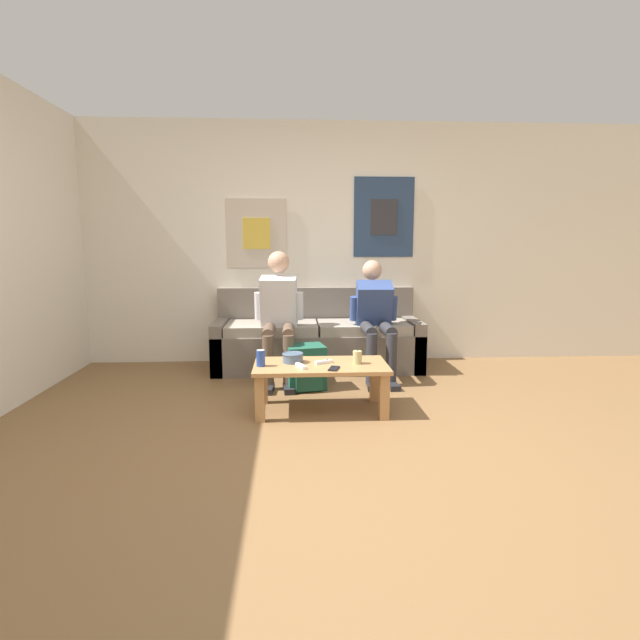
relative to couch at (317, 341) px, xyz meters
name	(u,v)px	position (x,y,z in m)	size (l,w,h in m)	color
ground_plane	(324,454)	(-0.07, -2.17, -0.28)	(18.00, 18.00, 0.00)	brown
wall_back	(309,244)	(-0.07, 0.37, 1.00)	(10.00, 0.07, 2.55)	silver
couch	(317,341)	(0.00, 0.00, 0.00)	(2.09, 0.74, 0.81)	#70665B
coffee_table	(321,373)	(-0.04, -1.36, 0.02)	(1.02, 0.54, 0.37)	#B27F4C
person_seated_adult	(279,311)	(-0.38, -0.40, 0.37)	(0.47, 0.84, 1.21)	brown
person_seated_teen	(375,314)	(0.54, -0.37, 0.33)	(0.47, 0.88, 1.12)	#2D2D33
backpack	(305,368)	(-0.14, -0.75, -0.09)	(0.38, 0.36, 0.39)	#1E5642
ceramic_bowl	(293,357)	(-0.26, -1.30, 0.13)	(0.16, 0.16, 0.08)	#475B75
pillar_candle	(357,357)	(0.24, -1.37, 0.14)	(0.07, 0.07, 0.11)	tan
drink_can_blue	(261,358)	(-0.50, -1.40, 0.15)	(0.07, 0.07, 0.12)	#28479E
game_controller_near_left	(324,362)	(-0.02, -1.35, 0.10)	(0.14, 0.09, 0.03)	white
game_controller_near_right	(301,366)	(-0.20, -1.46, 0.10)	(0.09, 0.15, 0.03)	white
cell_phone	(334,368)	(0.04, -1.52, 0.10)	(0.10, 0.15, 0.01)	black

